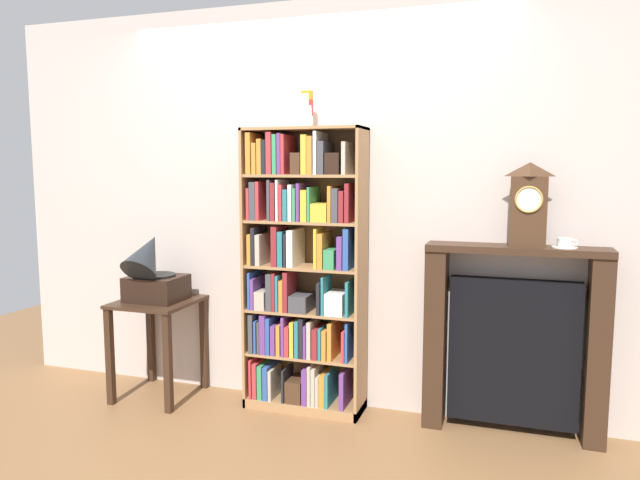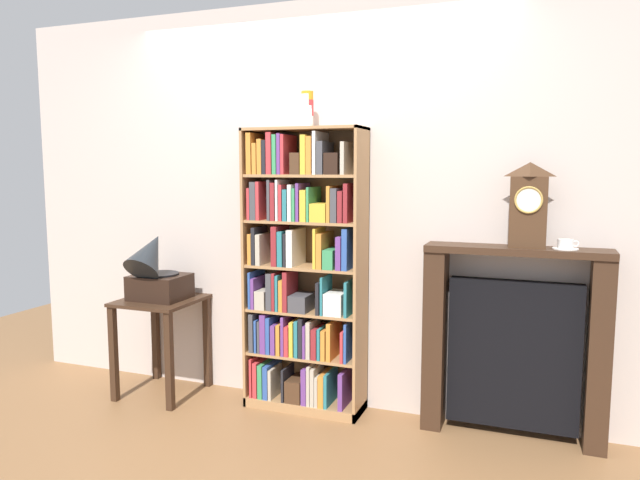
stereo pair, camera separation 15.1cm
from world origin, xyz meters
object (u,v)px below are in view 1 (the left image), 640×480
object	(u,v)px
side_table_left	(158,324)
gramophone	(152,272)
bookshelf	(301,276)
mantel_clock	(528,204)
teacup_with_saucer	(565,244)
cup_stack	(307,109)
fireplace_mantel	(513,342)

from	to	relation	value
side_table_left	gramophone	xyz separation A→B (m)	(0.00, -0.05, 0.37)
bookshelf	gramophone	distance (m)	1.01
side_table_left	mantel_clock	bearing A→B (deg)	3.60
teacup_with_saucer	mantel_clock	bearing A→B (deg)	-179.37
bookshelf	teacup_with_saucer	xyz separation A→B (m)	(1.54, 0.03, 0.27)
cup_stack	teacup_with_saucer	xyz separation A→B (m)	(1.51, 0.02, -0.77)
side_table_left	gramophone	distance (m)	0.37
bookshelf	teacup_with_saucer	distance (m)	1.57
bookshelf	side_table_left	bearing A→B (deg)	-173.36
side_table_left	mantel_clock	size ratio (longest dim) A/B	1.41
fireplace_mantel	teacup_with_saucer	bearing A→B (deg)	-4.12
gramophone	bookshelf	bearing A→B (deg)	9.29
bookshelf	mantel_clock	distance (m)	1.43
side_table_left	teacup_with_saucer	distance (m)	2.62
gramophone	teacup_with_saucer	size ratio (longest dim) A/B	3.74
cup_stack	teacup_with_saucer	size ratio (longest dim) A/B	1.60
mantel_clock	teacup_with_saucer	size ratio (longest dim) A/B	3.43
mantel_clock	teacup_with_saucer	bearing A→B (deg)	0.63
gramophone	mantel_clock	world-z (taller)	mantel_clock
gramophone	teacup_with_saucer	world-z (taller)	gramophone
bookshelf	fireplace_mantel	distance (m)	1.33
fireplace_mantel	cup_stack	bearing A→B (deg)	-178.41
mantel_clock	fireplace_mantel	bearing A→B (deg)	158.46
gramophone	fireplace_mantel	size ratio (longest dim) A/B	0.46
cup_stack	side_table_left	size ratio (longest dim) A/B	0.33
gramophone	fireplace_mantel	xyz separation A→B (m)	(2.29, 0.21, -0.32)
side_table_left	mantel_clock	distance (m)	2.49
gramophone	teacup_with_saucer	distance (m)	2.56
fireplace_mantel	mantel_clock	distance (m)	0.80
cup_stack	mantel_clock	xyz separation A→B (m)	(1.31, 0.01, -0.56)
mantel_clock	teacup_with_saucer	xyz separation A→B (m)	(0.20, 0.00, -0.21)
mantel_clock	side_table_left	bearing A→B (deg)	-176.40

